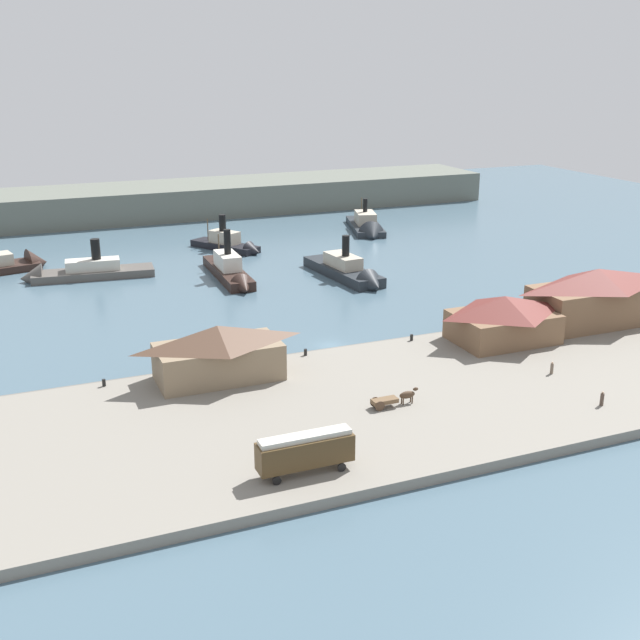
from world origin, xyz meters
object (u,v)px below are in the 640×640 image
at_px(ferry_shed_west_terminal, 596,296).
at_px(street_tram, 305,450).
at_px(ferry_shed_customs_shed, 218,352).
at_px(horse_cart, 393,399).
at_px(mooring_post_east, 305,352).
at_px(ferry_moored_west, 350,272).
at_px(ferry_outer_harbor, 76,273).
at_px(pedestrian_at_waters_edge, 602,399).
at_px(ferry_departing_north, 367,227).
at_px(mooring_post_west, 104,383).
at_px(ferry_approaching_east, 231,272).
at_px(mooring_post_center_east, 412,337).
at_px(ferry_near_quay, 1,266).
at_px(ferry_shed_east_terminal, 504,318).
at_px(pedestrian_near_west_shed, 552,368).
at_px(ferry_moored_east, 231,244).

bearing_deg(ferry_shed_west_terminal, street_tram, -155.90).
bearing_deg(ferry_shed_customs_shed, horse_cart, -43.76).
height_order(mooring_post_east, ferry_moored_west, ferry_moored_west).
distance_m(ferry_moored_west, ferry_outer_harbor, 52.08).
height_order(pedestrian_at_waters_edge, ferry_departing_north, ferry_departing_north).
bearing_deg(street_tram, mooring_post_west, 117.43).
distance_m(street_tram, ferry_approaching_east, 76.26).
xyz_separation_m(ferry_shed_west_terminal, mooring_post_center_east, (-29.49, 3.76, -3.92)).
bearing_deg(ferry_near_quay, street_tram, -75.35).
distance_m(ferry_shed_west_terminal, mooring_post_center_east, 29.98).
xyz_separation_m(ferry_shed_west_terminal, ferry_outer_harbor, (-70.16, 61.43, -4.34)).
bearing_deg(ferry_moored_west, ferry_shed_east_terminal, -83.47).
bearing_deg(pedestrian_near_west_shed, mooring_post_center_east, 120.49).
distance_m(ferry_shed_customs_shed, ferry_approaching_east, 51.13).
bearing_deg(ferry_near_quay, pedestrian_at_waters_edge, -56.81).
bearing_deg(street_tram, ferry_departing_north, 61.34).
relative_size(street_tram, ferry_moored_east, 0.54).
relative_size(mooring_post_west, ferry_near_quay, 0.04).
height_order(ferry_shed_customs_shed, mooring_post_center_east, ferry_shed_customs_shed).
xyz_separation_m(pedestrian_near_west_shed, ferry_departing_north, (18.42, 92.69, -0.71)).
bearing_deg(ferry_outer_harbor, ferry_moored_west, -23.20).
bearing_deg(ferry_departing_north, mooring_post_west, -133.98).
xyz_separation_m(ferry_shed_customs_shed, mooring_post_west, (-13.85, 3.05, -3.14)).
bearing_deg(mooring_post_west, mooring_post_center_east, 0.12).
bearing_deg(mooring_post_west, ferry_moored_east, 62.17).
distance_m(horse_cart, mooring_post_east, 19.52).
bearing_deg(ferry_moored_east, pedestrian_near_west_shed, -78.65).
bearing_deg(mooring_post_center_east, pedestrian_at_waters_edge, -70.91).
xyz_separation_m(pedestrian_near_west_shed, mooring_post_west, (-53.79, 17.85, -0.30)).
relative_size(street_tram, ferry_moored_west, 0.40).
xyz_separation_m(horse_cart, pedestrian_near_west_shed, (23.45, 1.00, -0.17)).
xyz_separation_m(mooring_post_center_east, ferry_moored_east, (-6.85, 68.80, -0.21)).
height_order(ferry_shed_west_terminal, ferry_near_quay, ferry_shed_west_terminal).
height_order(ferry_approaching_east, ferry_outer_harbor, ferry_approaching_east).
bearing_deg(ferry_shed_customs_shed, street_tram, -86.96).
distance_m(pedestrian_at_waters_edge, ferry_outer_harbor, 99.48).
height_order(ferry_shed_customs_shed, ferry_moored_east, ferry_shed_customs_shed).
xyz_separation_m(ferry_shed_west_terminal, ferry_moored_east, (-36.34, 72.56, -4.13)).
bearing_deg(ferry_moored_east, mooring_post_east, -97.85).
bearing_deg(horse_cart, ferry_moored_east, 86.07).
bearing_deg(ferry_moored_west, ferry_moored_east, 113.94).
bearing_deg(mooring_post_east, ferry_shed_customs_shed, -165.35).
bearing_deg(pedestrian_near_west_shed, ferry_shed_customs_shed, 159.67).
height_order(pedestrian_at_waters_edge, ferry_near_quay, ferry_near_quay).
distance_m(mooring_post_west, ferry_near_quay, 69.71).
height_order(horse_cart, ferry_departing_north, ferry_departing_north).
bearing_deg(pedestrian_near_west_shed, ferry_departing_north, 78.76).
bearing_deg(ferry_shed_customs_shed, ferry_moored_west, 47.77).
bearing_deg(ferry_shed_west_terminal, ferry_outer_harbor, 138.79).
bearing_deg(ferry_shed_customs_shed, mooring_post_west, 167.57).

